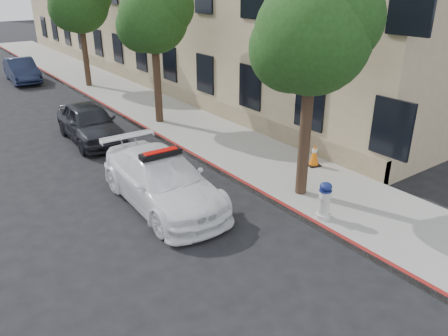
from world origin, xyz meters
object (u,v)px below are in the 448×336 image
parked_car_far (22,70)px  traffic_cone (314,155)px  police_car (162,180)px  parked_car_mid (90,123)px  fire_hydrant (324,201)px

parked_car_far → traffic_cone: 19.14m
police_car → parked_car_mid: size_ratio=1.18×
parked_car_far → fire_hydrant: size_ratio=4.25×
police_car → fire_hydrant: (2.65, -3.19, -0.07)m
police_car → fire_hydrant: police_car is taller
parked_car_mid → traffic_cone: bearing=-52.8°
parked_car_far → fire_hydrant: parked_car_far is taller
fire_hydrant → traffic_cone: (2.21, 2.39, -0.10)m
traffic_cone → parked_car_mid: bearing=124.6°
parked_car_far → traffic_cone: size_ratio=5.55×
fire_hydrant → traffic_cone: bearing=46.5°
parked_car_mid → fire_hydrant: size_ratio=4.25×
traffic_cone → police_car: bearing=170.6°
police_car → traffic_cone: size_ratio=6.55×
parked_car_mid → fire_hydrant: (2.40, -9.09, -0.07)m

